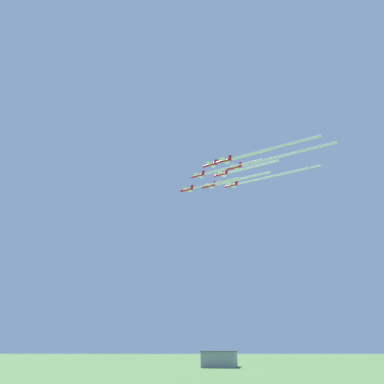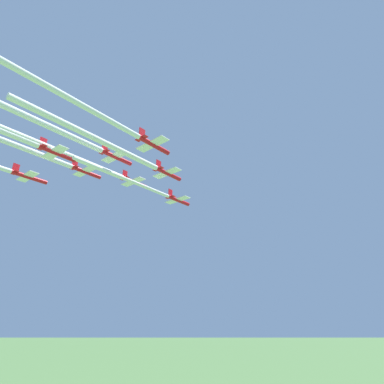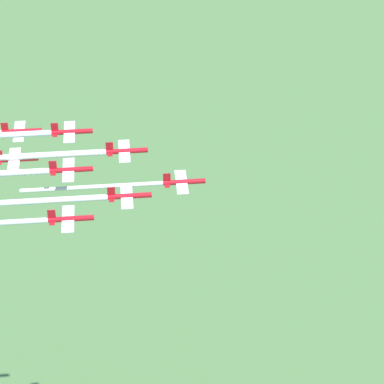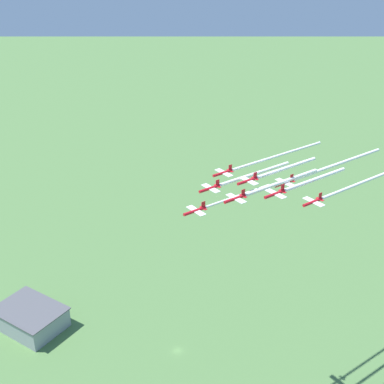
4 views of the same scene
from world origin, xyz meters
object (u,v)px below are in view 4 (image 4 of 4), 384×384
object	(u,v)px
hangar	(31,318)
jet_5	(223,173)
jet_2	(210,188)
jet_4	(248,181)
jet_1	(236,198)
jet_3	(275,194)
jet_7	(285,183)
jet_6	(313,202)
jet_0	(195,211)

from	to	relation	value
hangar	jet_5	xyz separation A→B (m)	(95.41, 20.28, 94.08)
jet_2	jet_4	size ratio (longest dim) A/B	1.00
hangar	jet_4	world-z (taller)	jet_4
jet_1	jet_5	bearing A→B (deg)	-29.54
jet_3	jet_2	bearing A→B (deg)	29.54
jet_4	jet_7	bearing A→B (deg)	-120.47
jet_1	jet_3	distance (m)	12.85
jet_2	jet_5	xyz separation A→B (m)	(-2.30, 12.60, 0.48)
hangar	jet_7	size ratio (longest dim) A/B	3.89
jet_4	jet_6	size ratio (longest dim) A/B	1.00
jet_0	jet_6	bearing A→B (deg)	-120.47
jet_3	jet_5	world-z (taller)	jet_3
jet_5	jet_7	distance (m)	22.40
jet_5	hangar	bearing A→B (deg)	32.10
jet_3	jet_6	size ratio (longest dim) A/B	1.00
jet_0	jet_6	xyz separation A→B (m)	(29.69, 24.41, 1.16)
jet_0	jet_3	bearing A→B (deg)	-120.47
hangar	jet_6	size ratio (longest dim) A/B	3.89
jet_3	jet_7	distance (m)	12.91
jet_4	jet_1	bearing A→B (deg)	120.47
jet_7	jet_1	bearing A→B (deg)	90.00
jet_2	jet_6	size ratio (longest dim) A/B	1.00
hangar	jet_4	size ratio (longest dim) A/B	3.89
jet_2	jet_4	world-z (taller)	jet_4
jet_1	jet_5	world-z (taller)	jet_1
jet_0	jet_4	xyz separation A→B (m)	(7.59, 20.74, 4.49)
jet_6	jet_1	bearing A→B (deg)	59.53
jet_6	jet_7	bearing A→B (deg)	-0.00
jet_5	jet_6	size ratio (longest dim) A/B	1.00
jet_1	jet_7	size ratio (longest dim) A/B	1.00
jet_4	jet_2	bearing A→B (deg)	59.53
jet_4	jet_7	size ratio (longest dim) A/B	1.00
jet_0	jet_2	size ratio (longest dim) A/B	1.00
hangar	jet_7	world-z (taller)	jet_7
jet_1	jet_4	size ratio (longest dim) A/B	1.00
hangar	jet_0	world-z (taller)	jet_0
jet_3	jet_6	distance (m)	13.29
jet_7	jet_0	bearing A→B (deg)	78.91
hangar	jet_6	xyz separation A→B (m)	(129.70, 19.49, 92.48)
jet_0	jet_1	world-z (taller)	jet_1
jet_4	jet_6	bearing A→B (deg)	-150.46
jet_0	jet_3	world-z (taller)	jet_3
hangar	jet_1	world-z (taller)	jet_1
jet_5	jet_3	bearing A→B (deg)	-180.00
jet_3	jet_6	bearing A→B (deg)	-120.47
jet_2	jet_3	xyz separation A→B (m)	(22.10, 3.67, 2.42)
jet_2	jet_7	bearing A→B (deg)	-120.47
jet_4	jet_0	bearing A→B (deg)	90.00
jet_5	jet_4	bearing A→B (deg)	-180.00
jet_5	jet_7	xyz separation A→B (m)	(22.10, 3.67, 0.34)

